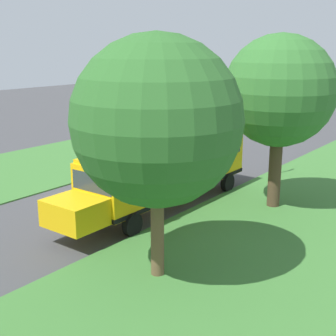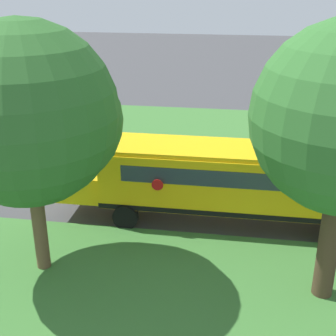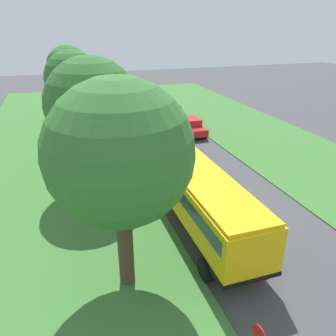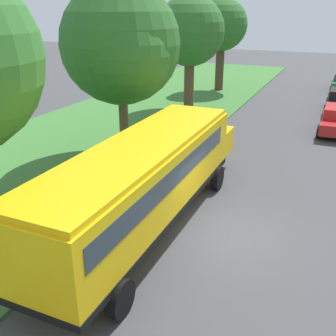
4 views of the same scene
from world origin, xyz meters
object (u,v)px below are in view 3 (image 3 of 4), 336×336
Objects in this scene: car_green_furthest at (151,97)px; oak_tree_beside_bus at (118,153)px; oak_tree_across_road at (67,66)px; oak_tree_far_end at (73,78)px; oak_tree_roadside_mid at (96,107)px; car_red_nearest at (190,125)px; car_black_middle at (171,111)px; school_bus at (197,192)px.

car_green_furthest is 0.52× the size of oak_tree_beside_bus.
oak_tree_far_end is at bearing -88.64° from oak_tree_across_road.
oak_tree_roadside_mid is at bearing -87.35° from oak_tree_across_road.
car_black_middle is at bearing 90.00° from car_red_nearest.
oak_tree_roadside_mid reaches higher than oak_tree_across_road.
car_green_furthest is 0.56× the size of oak_tree_far_end.
oak_tree_beside_bus is at bearing -112.88° from car_black_middle.
school_bus is at bearing -73.74° from oak_tree_far_end.
car_green_furthest is 24.76m from oak_tree_roadside_mid.
oak_tree_far_end is 1.01× the size of oak_tree_across_road.
oak_tree_beside_bus is 27.09m from oak_tree_across_road.
school_bus is at bearing -110.75° from car_red_nearest.
oak_tree_beside_bus reaches higher than school_bus.
car_black_middle is 0.56× the size of oak_tree_far_end.
oak_tree_far_end is 7.46m from oak_tree_across_road.
school_bus reaches higher than car_black_middle.
school_bus is at bearing -54.81° from oak_tree_roadside_mid.
oak_tree_across_road is (-0.18, 7.46, 0.16)m from oak_tree_far_end.
car_green_furthest is at bearing 90.00° from car_red_nearest.
car_black_middle is 0.52× the size of oak_tree_beside_bus.
oak_tree_far_end is (-10.24, -3.86, 4.60)m from car_black_middle.
car_green_furthest is at bearing 66.83° from oak_tree_roadside_mid.
oak_tree_roadside_mid reaches higher than school_bus.
oak_tree_far_end reaches higher than school_bus.
oak_tree_roadside_mid is (0.33, 9.11, -0.50)m from oak_tree_beside_bus.
oak_tree_far_end is at bearing 90.95° from oak_tree_beside_bus.
oak_tree_roadside_mid reaches higher than car_red_nearest.
oak_tree_across_road is at bearing 91.36° from oak_tree_far_end.
car_black_middle is 12.00m from oak_tree_across_road.
school_bus is at bearing -100.95° from car_green_furthest.
oak_tree_across_road is (-0.83, 17.97, 0.31)m from oak_tree_roadside_mid.
car_green_furthest is 16.34m from oak_tree_far_end.
car_red_nearest is 0.52× the size of oak_tree_beside_bus.
car_red_nearest is 13.61m from oak_tree_roadside_mid.
car_black_middle is (5.46, 20.21, -1.05)m from school_bus.
car_red_nearest is 1.00× the size of car_green_furthest.
oak_tree_beside_bus is at bearing -89.05° from oak_tree_far_end.
oak_tree_beside_bus is 9.13m from oak_tree_roadside_mid.
oak_tree_beside_bus is (-9.91, -23.49, 4.95)m from car_black_middle.
oak_tree_far_end is (-0.65, 10.51, 0.15)m from oak_tree_roadside_mid.
school_bus is 2.82× the size of car_red_nearest.
school_bus is 2.82× the size of car_black_middle.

